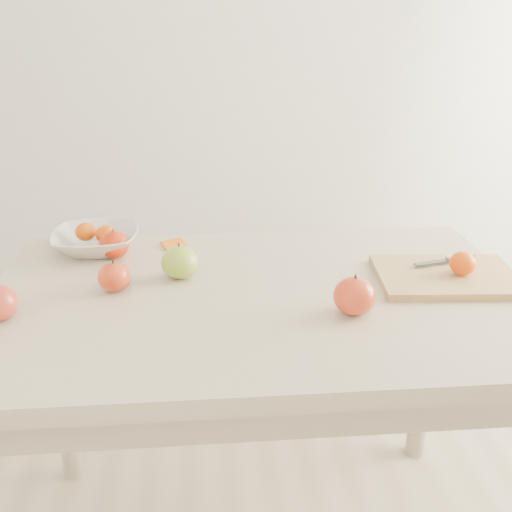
{
  "coord_description": "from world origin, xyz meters",
  "views": [
    {
      "loc": [
        -0.12,
        -1.29,
        1.36
      ],
      "look_at": [
        0.0,
        0.05,
        0.82
      ],
      "focal_mm": 45.0,
      "sensor_mm": 36.0,
      "label": 1
    }
  ],
  "objects": [
    {
      "name": "table",
      "position": [
        0.0,
        0.0,
        0.65
      ],
      "size": [
        1.2,
        0.8,
        0.75
      ],
      "color": "#C3B294",
      "rests_on": "ground"
    },
    {
      "name": "cutting_board",
      "position": [
        0.45,
        0.03,
        0.76
      ],
      "size": [
        0.34,
        0.26,
        0.02
      ],
      "primitive_type": "cube",
      "rotation": [
        0.0,
        0.0,
        -0.07
      ],
      "color": "tan",
      "rests_on": "table"
    },
    {
      "name": "board_tangerine",
      "position": [
        0.48,
        0.02,
        0.8
      ],
      "size": [
        0.06,
        0.06,
        0.05
      ],
      "primitive_type": "ellipsoid",
      "color": "#E14607",
      "rests_on": "cutting_board"
    },
    {
      "name": "fruit_bowl",
      "position": [
        -0.4,
        0.3,
        0.78
      ],
      "size": [
        0.22,
        0.22,
        0.05
      ],
      "primitive_type": "imported",
      "color": "silver",
      "rests_on": "table"
    },
    {
      "name": "bowl_tangerine_near",
      "position": [
        -0.42,
        0.31,
        0.8
      ],
      "size": [
        0.05,
        0.05,
        0.05
      ],
      "primitive_type": "ellipsoid",
      "color": "#D14D07",
      "rests_on": "fruit_bowl"
    },
    {
      "name": "bowl_tangerine_far",
      "position": [
        -0.37,
        0.28,
        0.8
      ],
      "size": [
        0.05,
        0.05,
        0.05
      ],
      "primitive_type": "ellipsoid",
      "color": "#D14A07",
      "rests_on": "fruit_bowl"
    },
    {
      "name": "orange_peel_a",
      "position": [
        -0.2,
        0.31,
        0.75
      ],
      "size": [
        0.07,
        0.07,
        0.01
      ],
      "primitive_type": "cube",
      "rotation": [
        0.21,
        0.0,
        0.45
      ],
      "color": "orange",
      "rests_on": "table"
    },
    {
      "name": "orange_peel_b",
      "position": [
        -0.19,
        0.22,
        0.75
      ],
      "size": [
        0.05,
        0.04,
        0.01
      ],
      "primitive_type": "cube",
      "rotation": [
        -0.14,
        0.0,
        0.07
      ],
      "color": "orange",
      "rests_on": "table"
    },
    {
      "name": "paring_knife",
      "position": [
        0.49,
        0.1,
        0.78
      ],
      "size": [
        0.17,
        0.06,
        0.01
      ],
      "color": "silver",
      "rests_on": "cutting_board"
    },
    {
      "name": "apple_green",
      "position": [
        -0.17,
        0.1,
        0.79
      ],
      "size": [
        0.09,
        0.09,
        0.08
      ],
      "primitive_type": "ellipsoid",
      "color": "olive",
      "rests_on": "table"
    },
    {
      "name": "apple_red_b",
      "position": [
        -0.32,
        0.04,
        0.78
      ],
      "size": [
        0.07,
        0.07,
        0.07
      ],
      "primitive_type": "ellipsoid",
      "color": "#A2201A",
      "rests_on": "table"
    },
    {
      "name": "apple_red_a",
      "position": [
        -0.34,
        0.25,
        0.78
      ],
      "size": [
        0.08,
        0.08,
        0.07
      ],
      "primitive_type": "ellipsoid",
      "color": "#9B0402",
      "rests_on": "table"
    },
    {
      "name": "apple_red_e",
      "position": [
        0.19,
        -0.11,
        0.79
      ],
      "size": [
        0.09,
        0.09,
        0.08
      ],
      "primitive_type": "ellipsoid",
      "color": "#A4110D",
      "rests_on": "table"
    }
  ]
}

